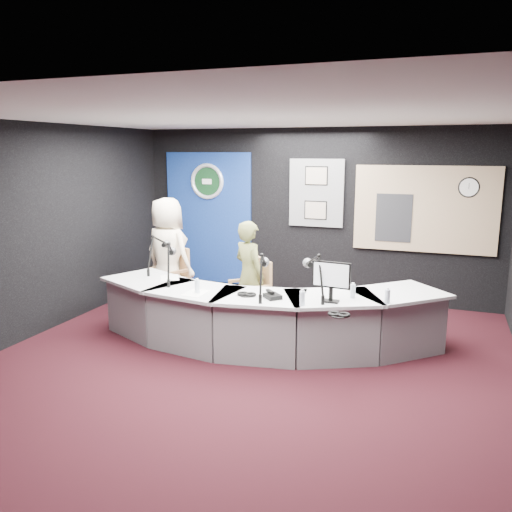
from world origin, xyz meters
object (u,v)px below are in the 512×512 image
(broadcast_desk, at_px, (260,317))
(person_woman, at_px, (249,275))
(armchair_left, at_px, (169,282))
(person_man, at_px, (168,254))
(armchair_right, at_px, (249,295))

(broadcast_desk, distance_m, person_woman, 0.78)
(armchair_left, relative_size, person_man, 0.49)
(person_man, bearing_deg, armchair_right, -179.51)
(armchair_right, relative_size, person_woman, 0.62)
(armchair_left, xyz_separation_m, person_woman, (1.48, -0.37, 0.33))
(armchair_right, relative_size, person_man, 0.54)
(armchair_left, distance_m, person_woman, 1.57)
(person_man, relative_size, person_woman, 1.16)
(person_man, bearing_deg, broadcast_desk, 167.49)
(person_man, bearing_deg, armchair_left, 14.63)
(person_man, xyz_separation_m, person_woman, (1.48, -0.37, -0.12))
(armchair_right, bearing_deg, person_man, -146.87)
(broadcast_desk, xyz_separation_m, person_woman, (-0.37, 0.58, 0.38))
(armchair_left, distance_m, person_man, 0.45)
(armchair_left, height_order, person_woman, person_woman)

